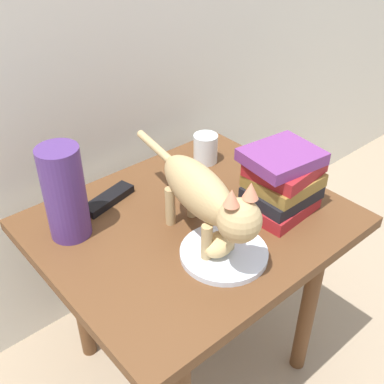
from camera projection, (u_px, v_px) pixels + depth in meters
name	position (u px, v px, depth m)	size (l,w,h in m)	color
ground_plane	(192.00, 356.00, 1.46)	(6.00, 6.00, 0.00)	gray
side_table	(192.00, 243.00, 1.19)	(0.72, 0.61, 0.54)	brown
plate	(224.00, 253.00, 1.04)	(0.20, 0.20, 0.01)	silver
bread_roll	(219.00, 244.00, 1.01)	(0.08, 0.06, 0.05)	#E0BC7A
cat	(205.00, 196.00, 1.00)	(0.14, 0.47, 0.23)	tan
book_stack	(282.00, 181.00, 1.14)	(0.19, 0.17, 0.17)	maroon
green_vase	(65.00, 193.00, 1.04)	(0.09, 0.09, 0.23)	#4C2D72
candle_jar	(205.00, 150.00, 1.36)	(0.07, 0.07, 0.08)	silver
tv_remote	(108.00, 199.00, 1.20)	(0.15, 0.04, 0.02)	black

